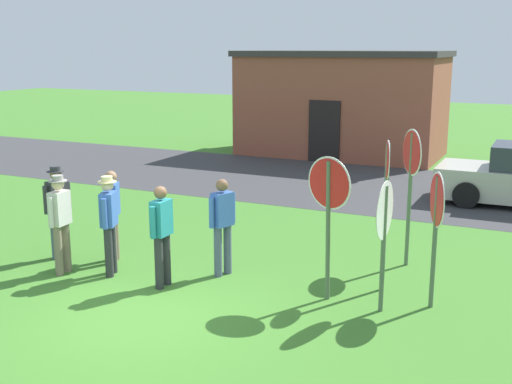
# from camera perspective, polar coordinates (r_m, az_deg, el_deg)

# --- Properties ---
(ground_plane) EXTENTS (80.00, 80.00, 0.00)m
(ground_plane) POSITION_cam_1_polar(r_m,az_deg,el_deg) (9.69, -9.85, -10.85)
(ground_plane) COLOR #3D7528
(street_asphalt) EXTENTS (60.00, 6.40, 0.01)m
(street_asphalt) POSITION_cam_1_polar(r_m,az_deg,el_deg) (18.53, 8.47, 0.66)
(street_asphalt) COLOR #38383A
(street_asphalt) RESTS_ON ground
(building_background) EXTENTS (7.22, 3.87, 3.72)m
(building_background) POSITION_cam_1_polar(r_m,az_deg,el_deg) (23.56, 7.65, 7.84)
(building_background) COLOR brown
(building_background) RESTS_ON ground
(stop_sign_rear_left) EXTENTS (0.07, 0.87, 1.99)m
(stop_sign_rear_left) POSITION_cam_1_polar(r_m,az_deg,el_deg) (9.47, 11.33, -2.76)
(stop_sign_rear_left) COLOR #51664C
(stop_sign_rear_left) RESTS_ON ground
(stop_sign_leaning_right) EXTENTS (0.21, 0.58, 2.45)m
(stop_sign_leaning_right) POSITION_cam_1_polar(r_m,az_deg,el_deg) (10.26, 11.49, -0.07)
(stop_sign_leaning_right) COLOR #51664C
(stop_sign_leaning_right) RESTS_ON ground
(stop_sign_low_front) EXTENTS (0.34, 0.77, 2.09)m
(stop_sign_low_front) POSITION_cam_1_polar(r_m,az_deg,el_deg) (9.78, 15.73, -2.05)
(stop_sign_low_front) COLOR #51664C
(stop_sign_low_front) RESTS_ON ground
(stop_sign_rear_right) EXTENTS (0.77, 0.31, 2.26)m
(stop_sign_rear_right) POSITION_cam_1_polar(r_m,az_deg,el_deg) (9.74, 6.48, -0.94)
(stop_sign_rear_right) COLOR #51664C
(stop_sign_rear_right) RESTS_ON ground
(stop_sign_leaning_left) EXTENTS (0.47, 0.69, 2.47)m
(stop_sign_leaning_left) POSITION_cam_1_polar(r_m,az_deg,el_deg) (11.54, 13.60, 1.70)
(stop_sign_leaning_left) COLOR #51664C
(stop_sign_leaning_left) RESTS_ON ground
(person_holding_notes) EXTENTS (0.22, 0.57, 1.69)m
(person_holding_notes) POSITION_cam_1_polar(r_m,az_deg,el_deg) (10.48, -8.39, -3.44)
(person_holding_notes) COLOR #2D2D33
(person_holding_notes) RESTS_ON ground
(person_in_teal) EXTENTS (0.36, 0.52, 1.69)m
(person_in_teal) POSITION_cam_1_polar(r_m,az_deg,el_deg) (11.89, -12.64, -1.66)
(person_in_teal) COLOR #7A6B56
(person_in_teal) RESTS_ON ground
(person_with_sunhat) EXTENTS (0.33, 0.54, 1.69)m
(person_with_sunhat) POSITION_cam_1_polar(r_m,az_deg,el_deg) (10.92, -3.00, -2.65)
(person_with_sunhat) COLOR #4C5670
(person_with_sunhat) RESTS_ON ground
(person_in_dark_shirt) EXTENTS (0.32, 0.56, 1.74)m
(person_in_dark_shirt) POSITION_cam_1_polar(r_m,az_deg,el_deg) (12.35, -17.22, -1.23)
(person_in_dark_shirt) COLOR #4C5670
(person_in_dark_shirt) RESTS_ON ground
(person_on_left) EXTENTS (0.34, 0.54, 1.74)m
(person_on_left) POSITION_cam_1_polar(r_m,az_deg,el_deg) (11.18, -12.95, -2.42)
(person_on_left) COLOR #2D2D33
(person_on_left) RESTS_ON ground
(person_near_signs) EXTENTS (0.32, 0.57, 1.74)m
(person_near_signs) POSITION_cam_1_polar(r_m,az_deg,el_deg) (11.47, -17.02, -2.27)
(person_near_signs) COLOR #7A6B56
(person_near_signs) RESTS_ON ground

